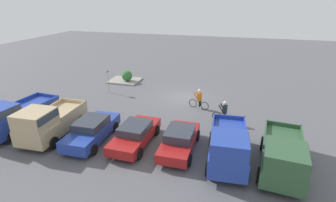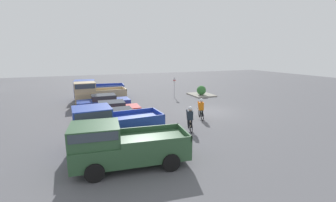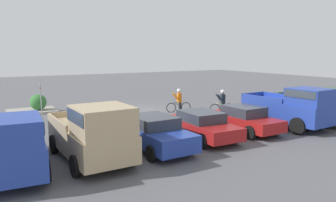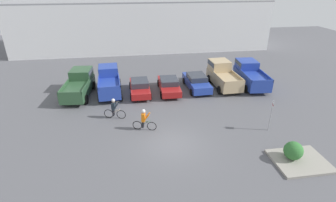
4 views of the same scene
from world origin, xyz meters
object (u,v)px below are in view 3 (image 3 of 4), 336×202
(pickup_truck_1, at_px, (291,107))
(sedan_2, at_px, (153,132))
(cyclist_0, at_px, (179,100))
(pickup_truck_0, at_px, (323,105))
(pickup_truck_3, at_px, (9,143))
(sedan_1, at_px, (201,125))
(pickup_truck_2, at_px, (93,133))
(shrub, at_px, (38,102))
(fire_lane_sign, at_px, (41,98))
(sedan_0, at_px, (243,119))
(cyclist_1, at_px, (222,101))

(pickup_truck_1, relative_size, sedan_2, 1.06)
(sedan_2, height_order, cyclist_0, cyclist_0)
(pickup_truck_0, distance_m, cyclist_0, 9.13)
(pickup_truck_3, bearing_deg, sedan_1, -175.74)
(sedan_1, bearing_deg, cyclist_0, -113.42)
(pickup_truck_0, bearing_deg, pickup_truck_2, 0.59)
(sedan_2, xyz_separation_m, shrub, (2.89, -11.83, -0.03))
(sedan_2, bearing_deg, pickup_truck_3, 2.97)
(pickup_truck_3, bearing_deg, sedan_2, -177.03)
(pickup_truck_0, distance_m, sedan_1, 8.39)
(pickup_truck_3, relative_size, shrub, 4.91)
(pickup_truck_0, xyz_separation_m, sedan_2, (11.15, -0.35, -0.36))
(pickup_truck_2, bearing_deg, sedan_1, -171.50)
(pickup_truck_2, bearing_deg, fire_lane_sign, -87.19)
(cyclist_0, xyz_separation_m, fire_lane_sign, (8.88, -1.44, 0.57))
(shrub, bearing_deg, pickup_truck_3, 77.24)
(pickup_truck_0, distance_m, sedan_0, 5.62)
(cyclist_1, bearing_deg, cyclist_0, -43.91)
(sedan_1, xyz_separation_m, shrub, (5.69, -11.49, 0.02))
(cyclist_1, relative_size, shrub, 1.52)
(pickup_truck_1, bearing_deg, shrub, -47.10)
(fire_lane_sign, xyz_separation_m, shrub, (-0.33, -3.45, -0.73))
(sedan_2, distance_m, pickup_truck_2, 2.86)
(pickup_truck_2, height_order, pickup_truck_3, pickup_truck_2)
(pickup_truck_2, bearing_deg, cyclist_0, -138.63)
(pickup_truck_1, relative_size, sedan_0, 1.14)
(pickup_truck_1, bearing_deg, cyclist_1, -83.45)
(sedan_0, relative_size, pickup_truck_3, 0.80)
(pickup_truck_3, distance_m, cyclist_1, 14.41)
(pickup_truck_2, xyz_separation_m, cyclist_1, (-10.61, -5.35, -0.32))
(pickup_truck_0, bearing_deg, pickup_truck_3, -0.21)
(sedan_2, bearing_deg, shrub, -76.27)
(cyclist_0, bearing_deg, sedan_0, 89.48)
(pickup_truck_1, xyz_separation_m, sedan_1, (5.62, -0.68, -0.50))
(cyclist_0, height_order, shrub, cyclist_0)
(sedan_0, bearing_deg, shrub, -53.41)
(cyclist_0, distance_m, cyclist_1, 3.01)
(cyclist_0, bearing_deg, pickup_truck_1, 110.79)
(sedan_1, bearing_deg, pickup_truck_3, 4.26)
(pickup_truck_0, relative_size, shrub, 4.80)
(pickup_truck_1, xyz_separation_m, pickup_truck_2, (11.21, 0.15, -0.02))
(pickup_truck_0, height_order, cyclist_0, pickup_truck_0)
(pickup_truck_3, distance_m, shrub, 12.44)
(sedan_0, height_order, shrub, sedan_0)
(sedan_0, xyz_separation_m, shrub, (8.49, -11.44, 0.01))
(sedan_2, xyz_separation_m, pickup_truck_3, (5.63, 0.29, 0.39))
(pickup_truck_1, xyz_separation_m, shrub, (11.31, -12.17, -0.49))
(cyclist_1, bearing_deg, sedan_1, 41.91)
(pickup_truck_2, bearing_deg, pickup_truck_0, -179.41)
(fire_lane_sign, bearing_deg, pickup_truck_3, 74.43)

